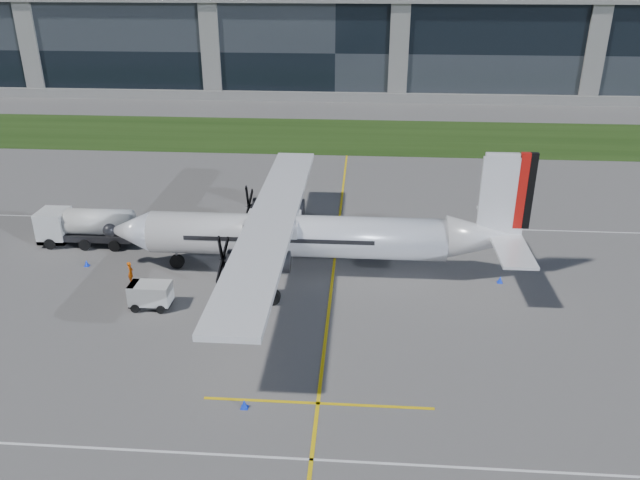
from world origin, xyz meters
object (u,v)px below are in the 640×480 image
ground_crew_person (130,271)px  safety_cone_fwd (87,263)px  baggage_tug (151,295)px  safety_cone_stbdwing (291,195)px  turboprop_aircraft (312,213)px  safety_cone_tail (500,279)px  safety_cone_portwing (244,404)px  fuel_tanker_truck (80,227)px

ground_crew_person → safety_cone_fwd: bearing=50.5°
safety_cone_fwd → baggage_tug: bearing=-39.3°
safety_cone_stbdwing → safety_cone_fwd: (-13.60, -15.92, 0.00)m
turboprop_aircraft → safety_cone_stbdwing: 16.70m
ground_crew_person → safety_cone_stbdwing: bearing=-38.7°
turboprop_aircraft → safety_cone_fwd: turboprop_aircraft is taller
safety_cone_fwd → safety_cone_tail: same height
safety_cone_tail → baggage_tug: bearing=-167.8°
safety_cone_stbdwing → safety_cone_portwing: size_ratio=1.00×
baggage_tug → safety_cone_portwing: bearing=-50.5°
ground_crew_person → safety_cone_stbdwing: size_ratio=3.64×
safety_cone_stbdwing → safety_cone_portwing: bearing=-87.8°
turboprop_aircraft → baggage_tug: bearing=-150.5°
safety_cone_stbdwing → ground_crew_person: bearing=-117.2°
turboprop_aircraft → fuel_tanker_truck: 19.58m
turboprop_aircraft → ground_crew_person: 13.49m
baggage_tug → safety_cone_portwing: size_ratio=5.69×
turboprop_aircraft → baggage_tug: 12.29m
safety_cone_portwing → safety_cone_fwd: bearing=134.1°
safety_cone_portwing → safety_cone_tail: size_ratio=1.00×
baggage_tug → ground_crew_person: ground_crew_person is taller
fuel_tanker_truck → baggage_tug: size_ratio=2.82×
baggage_tug → safety_cone_tail: 24.21m
baggage_tug → safety_cone_fwd: (-6.81, 5.56, -0.60)m
fuel_tanker_truck → safety_cone_portwing: 25.47m
turboprop_aircraft → ground_crew_person: turboprop_aircraft is taller
ground_crew_person → safety_cone_stbdwing: 20.45m
safety_cone_stbdwing → safety_cone_tail: bearing=-44.1°
safety_cone_fwd → safety_cone_tail: bearing=-0.8°
fuel_tanker_truck → baggage_tug: fuel_tanker_truck is taller
safety_cone_portwing → safety_cone_fwd: 21.24m
turboprop_aircraft → safety_cone_tail: bearing=-2.6°
fuel_tanker_truck → safety_cone_fwd: bearing=-62.9°
turboprop_aircraft → safety_cone_stbdwing: bearing=102.1°
safety_cone_tail → ground_crew_person: bearing=-176.0°
turboprop_aircraft → safety_cone_fwd: (-16.97, -0.18, -4.45)m
safety_cone_portwing → safety_cone_tail: bearing=43.4°
turboprop_aircraft → fuel_tanker_truck: turboprop_aircraft is taller
turboprop_aircraft → safety_cone_portwing: (-2.18, -15.42, -4.45)m
safety_cone_fwd → ground_crew_person: bearing=-28.0°
ground_crew_person → safety_cone_portwing: ground_crew_person is taller
turboprop_aircraft → ground_crew_person: (-12.72, -2.44, -3.79)m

